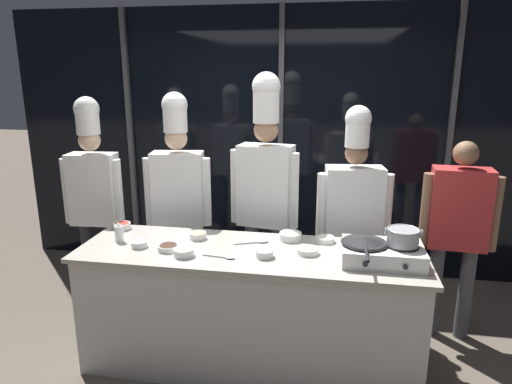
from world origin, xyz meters
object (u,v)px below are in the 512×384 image
chef_pastry (353,206)px  prep_bowl_shrimp (139,244)px  prep_bowl_chicken (264,253)px  serving_spoon_slotted (258,242)px  chef_line (265,182)px  prep_bowl_garlic (325,239)px  prep_bowl_noodles (184,252)px  squeeze_bottle_clear (119,232)px  chef_head (94,188)px  prep_bowl_rice (290,236)px  stock_pot (403,236)px  prep_bowl_chili_flakes (122,225)px  prep_bowl_mushrooms (198,235)px  prep_bowl_bean_sprouts (308,250)px  prep_bowl_soy_glaze (168,247)px  portable_stove (382,253)px  serving_spoon_solid (225,257)px  frying_pan (364,240)px  person_guest (458,223)px  chef_sous (178,188)px

chef_pastry → prep_bowl_shrimp: bearing=20.3°
prep_bowl_chicken → serving_spoon_slotted: size_ratio=0.49×
chef_line → prep_bowl_garlic: bearing=147.1°
prep_bowl_noodles → prep_bowl_shrimp: prep_bowl_noodles is taller
squeeze_bottle_clear → chef_line: size_ratio=0.07×
chef_head → prep_bowl_shrimp: bearing=130.3°
prep_bowl_noodles → prep_bowl_rice: bearing=32.4°
chef_head → squeeze_bottle_clear: bearing=125.1°
stock_pot → chef_pastry: size_ratio=0.13×
prep_bowl_shrimp → prep_bowl_chili_flakes: (-0.29, 0.34, 0.00)m
prep_bowl_mushrooms → prep_bowl_bean_sprouts: 0.83m
chef_head → prep_bowl_mushrooms: bearing=150.6°
prep_bowl_soy_glaze → prep_bowl_garlic: bearing=17.9°
portable_stove → chef_pastry: 0.77m
prep_bowl_chicken → prep_bowl_mushrooms: prep_bowl_chicken is taller
prep_bowl_garlic → chef_pastry: (0.21, 0.45, 0.13)m
portable_stove → squeeze_bottle_clear: bearing=178.6°
chef_line → stock_pot: bearing=152.2°
prep_bowl_shrimp → chef_pastry: 1.69m
prep_bowl_garlic → prep_bowl_shrimp: 1.32m
prep_bowl_soy_glaze → serving_spoon_solid: size_ratio=0.66×
stock_pot → prep_bowl_noodles: size_ratio=1.68×
frying_pan → person_guest: 1.00m
squeeze_bottle_clear → chef_pastry: bearing=22.8°
prep_bowl_bean_sprouts → chef_line: bearing=119.5°
squeeze_bottle_clear → prep_bowl_noodles: 0.57m
prep_bowl_garlic → prep_bowl_rice: 0.25m
person_guest → stock_pot: bearing=57.9°
prep_bowl_noodles → serving_spoon_solid: 0.28m
squeeze_bottle_clear → chef_line: (0.95, 0.71, 0.24)m
prep_bowl_bean_sprouts → chef_sous: (-1.15, 0.71, 0.20)m
prep_bowl_rice → prep_bowl_chili_flakes: (-1.32, 0.01, -0.00)m
serving_spoon_solid → prep_bowl_chicken: bearing=13.2°
prep_bowl_chicken → prep_bowl_bean_sprouts: (0.28, 0.11, -0.01)m
prep_bowl_chicken → chef_head: size_ratio=0.06×
serving_spoon_solid → chef_line: chef_line is taller
chef_pastry → chef_head: bearing=-6.1°
stock_pot → prep_bowl_soy_glaze: bearing=-178.2°
chef_pastry → prep_bowl_chili_flakes: bearing=6.7°
squeeze_bottle_clear → prep_bowl_soy_glaze: size_ratio=1.00×
serving_spoon_slotted → frying_pan: bearing=-15.4°
stock_pot → prep_bowl_shrimp: size_ratio=2.04×
prep_bowl_rice → serving_spoon_slotted: 0.24m
stock_pot → prep_bowl_shrimp: (-1.77, -0.03, -0.15)m
prep_bowl_chili_flakes → chef_head: bearing=138.0°
serving_spoon_solid → prep_bowl_shrimp: bearing=172.5°
chef_pastry → prep_bowl_chicken: bearing=46.1°
prep_bowl_bean_sprouts → chef_head: (-1.90, 0.65, 0.19)m
prep_bowl_noodles → chef_line: bearing=65.1°
squeeze_bottle_clear → prep_bowl_garlic: squeeze_bottle_clear is taller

